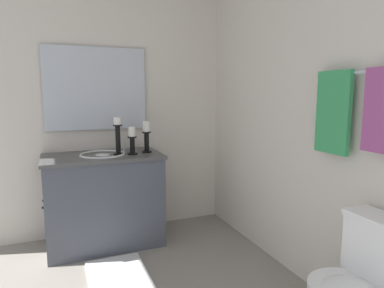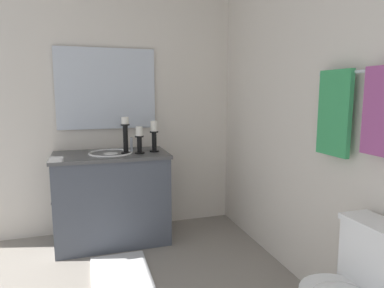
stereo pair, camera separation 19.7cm
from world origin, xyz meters
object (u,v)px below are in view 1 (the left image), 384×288
(sink_basin, at_px, (103,159))
(candle_holder_short, at_px, (132,140))
(candle_holder_tall, at_px, (147,136))
(towel_near_vanity, at_px, (333,112))
(vanity_cabinet, at_px, (104,200))
(towel_bar, at_px, (361,72))
(bath_mat, at_px, (118,276))
(towel_center, at_px, (382,110))
(mirror, at_px, (96,89))
(candle_holder_mid, at_px, (118,135))

(sink_basin, xyz_separation_m, candle_holder_short, (0.08, 0.25, 0.17))
(candle_holder_tall, xyz_separation_m, towel_near_vanity, (1.42, 0.82, 0.27))
(vanity_cabinet, relative_size, candle_holder_short, 4.20)
(sink_basin, height_order, towel_bar, towel_bar)
(sink_basin, relative_size, towel_bar, 0.60)
(towel_bar, bearing_deg, bath_mat, -128.76)
(towel_near_vanity, bearing_deg, sink_basin, -139.98)
(vanity_cabinet, distance_m, towel_center, 2.33)
(mirror, bearing_deg, sink_basin, 0.20)
(sink_basin, xyz_separation_m, candle_holder_tall, (0.03, 0.40, 0.19))
(candle_holder_tall, xyz_separation_m, towel_center, (1.76, 0.82, 0.30))
(bath_mat, bearing_deg, towel_near_vanity, 55.94)
(candle_holder_tall, height_order, bath_mat, candle_holder_tall)
(bath_mat, bearing_deg, candle_holder_mid, 167.07)
(candle_holder_short, bearing_deg, bath_mat, -24.84)
(sink_basin, height_order, candle_holder_short, candle_holder_short)
(candle_holder_mid, bearing_deg, towel_bar, 35.06)
(mirror, distance_m, towel_center, 2.40)
(vanity_cabinet, height_order, candle_holder_short, candle_holder_short)
(vanity_cabinet, bearing_deg, towel_center, 34.27)
(candle_holder_short, bearing_deg, sink_basin, -107.35)
(sink_basin, xyz_separation_m, candle_holder_mid, (0.05, 0.13, 0.21))
(candle_holder_short, relative_size, towel_center, 0.55)
(sink_basin, bearing_deg, candle_holder_mid, 70.51)
(towel_near_vanity, bearing_deg, candle_holder_mid, -142.28)
(sink_basin, bearing_deg, candle_holder_short, 72.65)
(candle_holder_tall, bearing_deg, mirror, -127.42)
(towel_bar, xyz_separation_m, towel_near_vanity, (-0.17, -0.02, -0.24))
(candle_holder_tall, relative_size, towel_bar, 0.43)
(towel_bar, height_order, towel_near_vanity, towel_near_vanity)
(candle_holder_short, height_order, towel_bar, towel_bar)
(sink_basin, bearing_deg, towel_center, 34.25)
(candle_holder_mid, xyz_separation_m, towel_center, (1.74, 1.08, 0.28))
(candle_holder_mid, xyz_separation_m, towel_bar, (1.57, 1.10, 0.49))
(mirror, bearing_deg, towel_near_vanity, 35.15)
(candle_holder_tall, relative_size, towel_center, 0.64)
(vanity_cabinet, bearing_deg, bath_mat, 0.00)
(vanity_cabinet, bearing_deg, mirror, 179.99)
(vanity_cabinet, height_order, towel_bar, towel_bar)
(sink_basin, height_order, candle_holder_tall, candle_holder_tall)
(candle_holder_tall, distance_m, towel_center, 1.96)
(candle_holder_tall, distance_m, candle_holder_short, 0.16)
(candle_holder_mid, relative_size, towel_bar, 0.49)
(vanity_cabinet, relative_size, towel_center, 2.29)
(towel_bar, bearing_deg, candle_holder_short, -147.45)
(candle_holder_short, height_order, candle_holder_mid, candle_holder_mid)
(candle_holder_tall, bearing_deg, sink_basin, -93.65)
(towel_near_vanity, height_order, towel_center, same)
(vanity_cabinet, xyz_separation_m, candle_holder_short, (0.08, 0.25, 0.55))
(vanity_cabinet, xyz_separation_m, bath_mat, (0.62, 0.00, -0.41))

